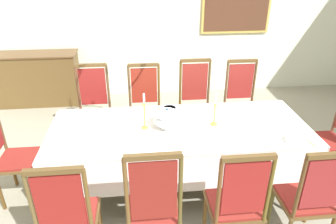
% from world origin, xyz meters
% --- Properties ---
extents(ground, '(7.65, 5.65, 0.04)m').
position_xyz_m(ground, '(0.00, 0.00, -0.02)').
color(ground, gray).
extents(back_wall, '(7.65, 0.08, 3.05)m').
position_xyz_m(back_wall, '(0.00, 2.87, 1.53)').
color(back_wall, silver).
rests_on(back_wall, ground).
extents(dining_table, '(2.67, 1.03, 0.76)m').
position_xyz_m(dining_table, '(0.00, 0.10, 0.69)').
color(dining_table, brown).
rests_on(dining_table, ground).
extents(tablecloth, '(2.69, 1.05, 0.42)m').
position_xyz_m(tablecloth, '(0.00, 0.10, 0.66)').
color(tablecloth, white).
rests_on(tablecloth, dining_table).
extents(chair_south_a, '(0.44, 0.42, 1.10)m').
position_xyz_m(chair_south_a, '(-1.00, -0.82, 0.56)').
color(chair_south_a, brown).
rests_on(chair_south_a, ground).
extents(chair_north_a, '(0.44, 0.42, 1.14)m').
position_xyz_m(chair_north_a, '(-1.00, 1.03, 0.57)').
color(chair_north_a, brown).
rests_on(chair_north_a, ground).
extents(chair_south_b, '(0.44, 0.42, 1.17)m').
position_xyz_m(chair_south_b, '(-0.33, -0.83, 0.58)').
color(chair_south_b, brown).
rests_on(chair_south_b, ground).
extents(chair_north_b, '(0.44, 0.42, 1.12)m').
position_xyz_m(chair_north_b, '(-0.33, 1.03, 0.57)').
color(chair_north_b, brown).
rests_on(chair_north_b, ground).
extents(chair_south_c, '(0.44, 0.42, 1.11)m').
position_xyz_m(chair_south_c, '(0.34, -0.82, 0.56)').
color(chair_south_c, brown).
rests_on(chair_south_c, ground).
extents(chair_north_c, '(0.44, 0.42, 1.16)m').
position_xyz_m(chair_north_c, '(0.34, 1.03, 0.58)').
color(chair_north_c, brown).
rests_on(chair_north_c, ground).
extents(chair_south_d, '(0.44, 0.42, 1.08)m').
position_xyz_m(chair_south_d, '(0.98, -0.82, 0.56)').
color(chair_south_d, brown).
rests_on(chair_south_d, ground).
extents(chair_north_d, '(0.44, 0.42, 1.13)m').
position_xyz_m(chair_north_d, '(0.98, 1.03, 0.57)').
color(chair_north_d, brown).
rests_on(chair_north_d, ground).
extents(chair_head_west, '(0.42, 0.44, 1.12)m').
position_xyz_m(chair_head_west, '(-1.74, 0.10, 0.57)').
color(chair_head_west, brown).
rests_on(chair_head_west, ground).
extents(chair_head_east, '(0.42, 0.44, 1.05)m').
position_xyz_m(chair_head_east, '(1.74, 0.10, 0.55)').
color(chair_head_east, brown).
rests_on(chair_head_east, ground).
extents(soup_tureen, '(0.28, 0.28, 0.22)m').
position_xyz_m(soup_tureen, '(-0.13, 0.10, 0.88)').
color(soup_tureen, white).
rests_on(soup_tureen, tablecloth).
extents(candlestick_west, '(0.07, 0.07, 0.39)m').
position_xyz_m(candlestick_west, '(-0.36, 0.10, 0.93)').
color(candlestick_west, gold).
rests_on(candlestick_west, tablecloth).
extents(candlestick_east, '(0.07, 0.07, 0.35)m').
position_xyz_m(candlestick_east, '(0.36, 0.10, 0.91)').
color(candlestick_east, gold).
rests_on(candlestick_east, tablecloth).
extents(bowl_near_left, '(0.17, 0.17, 0.04)m').
position_xyz_m(bowl_near_left, '(-0.07, 0.47, 0.79)').
color(bowl_near_left, white).
rests_on(bowl_near_left, tablecloth).
extents(bowl_near_right, '(0.19, 0.19, 0.05)m').
position_xyz_m(bowl_near_right, '(1.06, -0.31, 0.79)').
color(bowl_near_right, white).
rests_on(bowl_near_right, tablecloth).
extents(spoon_primary, '(0.03, 0.18, 0.01)m').
position_xyz_m(spoon_primary, '(-0.18, 0.50, 0.77)').
color(spoon_primary, gold).
rests_on(spoon_primary, tablecloth).
extents(spoon_secondary, '(0.05, 0.18, 0.01)m').
position_xyz_m(spoon_secondary, '(1.18, -0.28, 0.77)').
color(spoon_secondary, gold).
rests_on(spoon_secondary, tablecloth).
extents(sideboard, '(1.44, 0.48, 0.90)m').
position_xyz_m(sideboard, '(-2.15, 2.55, 0.45)').
color(sideboard, brown).
rests_on(sideboard, ground).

